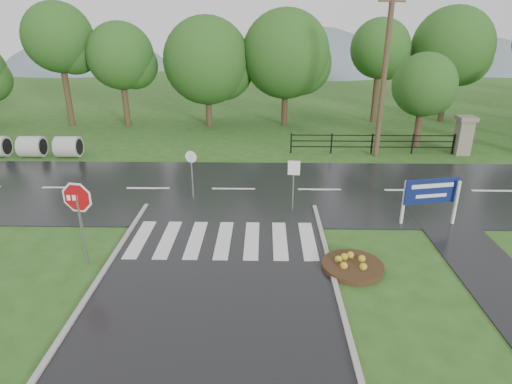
{
  "coord_description": "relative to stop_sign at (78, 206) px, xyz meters",
  "views": [
    {
      "loc": [
        1.42,
        -8.49,
        7.32
      ],
      "look_at": [
        1.13,
        6.0,
        1.5
      ],
      "focal_mm": 30.0,
      "sensor_mm": 36.0,
      "label": 1
    }
  ],
  "objects": [
    {
      "name": "walkway",
      "position": [
        12.77,
        0.6,
        -2.06
      ],
      "size": [
        2.2,
        11.0,
        0.04
      ],
      "primitive_type": "cube",
      "color": "#252527",
      "rests_on": "ground"
    },
    {
      "name": "estate_billboard",
      "position": [
        11.98,
        3.11,
        -0.76
      ],
      "size": [
        2.12,
        0.48,
        1.88
      ],
      "color": "silver",
      "rests_on": "ground"
    },
    {
      "name": "ground",
      "position": [
        4.27,
        -3.4,
        -2.06
      ],
      "size": [
        120.0,
        120.0,
        0.0
      ],
      "primitive_type": "plane",
      "color": "#2B571D",
      "rests_on": "ground"
    },
    {
      "name": "fence_west",
      "position": [
        12.02,
        12.6,
        -1.33
      ],
      "size": [
        9.58,
        0.08,
        1.2
      ],
      "color": "black",
      "rests_on": "ground"
    },
    {
      "name": "reg_sign_round",
      "position": [
        2.58,
        5.47,
        -0.66
      ],
      "size": [
        0.5,
        0.15,
        2.2
      ],
      "color": "#939399",
      "rests_on": "ground"
    },
    {
      "name": "reg_sign_small",
      "position": [
        6.88,
        4.26,
        -0.52
      ],
      "size": [
        0.48,
        0.08,
        2.18
      ],
      "color": "#939399",
      "rests_on": "ground"
    },
    {
      "name": "main_road",
      "position": [
        4.27,
        6.6,
        -2.06
      ],
      "size": [
        90.0,
        8.0,
        0.04
      ],
      "primitive_type": "cube",
      "color": "black",
      "rests_on": "ground"
    },
    {
      "name": "entrance_tree_left",
      "position": [
        15.14,
        14.1,
        1.73
      ],
      "size": [
        3.74,
        3.74,
        5.68
      ],
      "color": "#3D2B1C",
      "rests_on": "ground"
    },
    {
      "name": "treeline",
      "position": [
        5.27,
        20.6,
        -2.06
      ],
      "size": [
        83.2,
        5.2,
        10.0
      ],
      "color": "#214F18",
      "rests_on": "ground"
    },
    {
      "name": "flower_bed",
      "position": [
        8.51,
        -0.17,
        -1.91
      ],
      "size": [
        1.94,
        1.94,
        0.39
      ],
      "color": "#332111",
      "rests_on": "ground"
    },
    {
      "name": "utility_pole_east",
      "position": [
        12.17,
        12.1,
        2.49
      ],
      "size": [
        1.54,
        0.61,
        8.94
      ],
      "color": "#473523",
      "rests_on": "ground"
    },
    {
      "name": "crosswalk",
      "position": [
        4.27,
        1.6,
        -2.0
      ],
      "size": [
        6.5,
        2.8,
        0.02
      ],
      "color": "silver",
      "rests_on": "ground"
    },
    {
      "name": "pillar_west",
      "position": [
        17.27,
        12.6,
        -0.88
      ],
      "size": [
        1.0,
        1.0,
        2.24
      ],
      "color": "gray",
      "rests_on": "ground"
    },
    {
      "name": "stop_sign",
      "position": [
        0.0,
        0.0,
        0.0
      ],
      "size": [
        1.31,
        0.25,
        2.98
      ],
      "color": "#939399",
      "rests_on": "ground"
    },
    {
      "name": "hills",
      "position": [
        7.76,
        61.6,
        -17.59
      ],
      "size": [
        102.0,
        48.0,
        48.0
      ],
      "color": "slate",
      "rests_on": "ground"
    }
  ]
}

